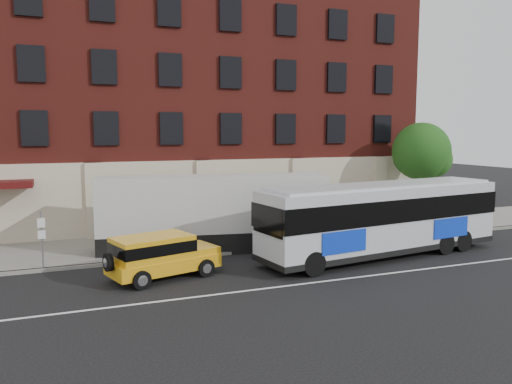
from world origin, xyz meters
name	(u,v)px	position (x,y,z in m)	size (l,w,h in m)	color
ground	(291,290)	(0.00, 0.00, 0.00)	(120.00, 120.00, 0.00)	black
sidewalk	(218,240)	(0.00, 9.00, 0.07)	(60.00, 6.00, 0.15)	gray
kerb	(237,252)	(0.00, 6.00, 0.07)	(60.00, 0.25, 0.15)	gray
lane_line	(285,286)	(0.00, 0.50, 0.01)	(60.00, 0.12, 0.01)	silver
building	(181,104)	(-0.01, 16.92, 7.58)	(30.00, 12.10, 15.00)	maroon
sign_pole	(42,237)	(-8.50, 6.15, 1.45)	(0.30, 0.20, 2.50)	gray
street_tree	(422,154)	(13.54, 9.48, 4.41)	(3.60, 3.60, 6.20)	#3B2B1D
city_bus	(383,217)	(6.14, 3.06, 1.88)	(12.65, 4.28, 3.40)	silver
yellow_suv	(159,254)	(-4.20, 3.24, 1.00)	(4.68, 2.88, 1.74)	#EBA616
shipping_container	(214,214)	(-0.77, 7.07, 1.81)	(11.20, 4.11, 3.66)	black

